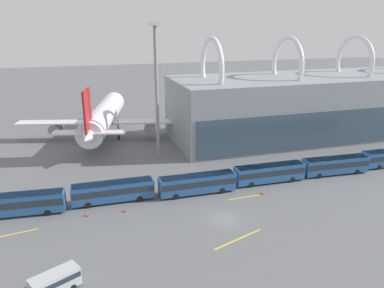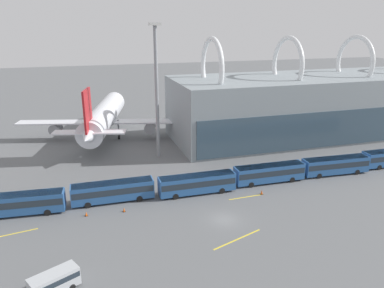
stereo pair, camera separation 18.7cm
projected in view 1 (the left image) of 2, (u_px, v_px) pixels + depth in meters
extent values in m
plane|color=slate|center=(225.00, 219.00, 55.13)|extent=(440.00, 440.00, 0.00)
cube|color=gray|center=(379.00, 101.00, 101.39)|extent=(113.46, 23.29, 15.04)
torus|color=white|center=(212.00, 68.00, 84.77)|extent=(1.10, 13.86, 13.86)
torus|color=white|center=(287.00, 65.00, 90.13)|extent=(1.10, 13.86, 13.86)
torus|color=white|center=(354.00, 63.00, 95.50)|extent=(1.10, 13.86, 13.86)
cylinder|color=silver|center=(104.00, 116.00, 93.30)|extent=(14.13, 35.25, 5.75)
sphere|color=silver|center=(114.00, 102.00, 109.88)|extent=(5.64, 5.64, 5.64)
cone|color=silver|center=(89.00, 136.00, 76.72)|extent=(7.18, 8.77, 5.46)
cube|color=silver|center=(102.00, 122.00, 91.59)|extent=(40.93, 13.98, 0.35)
cylinder|color=gray|center=(55.00, 129.00, 91.55)|extent=(3.42, 3.94, 2.67)
cylinder|color=gray|center=(150.00, 128.00, 92.61)|extent=(3.42, 3.94, 2.67)
cube|color=red|center=(87.00, 110.00, 75.93)|extent=(1.87, 5.97, 8.65)
cube|color=silver|center=(89.00, 132.00, 77.35)|extent=(15.28, 6.77, 0.28)
cylinder|color=gray|center=(112.00, 116.00, 105.27)|extent=(0.36, 0.36, 4.35)
cylinder|color=black|center=(112.00, 123.00, 105.94)|extent=(0.71, 1.18, 1.10)
cylinder|color=gray|center=(88.00, 129.00, 91.96)|extent=(0.36, 0.36, 4.35)
cylinder|color=black|center=(88.00, 137.00, 92.63)|extent=(0.71, 1.18, 1.10)
cylinder|color=gray|center=(118.00, 129.00, 92.30)|extent=(0.36, 0.36, 4.35)
cylinder|color=black|center=(119.00, 137.00, 92.97)|extent=(0.71, 1.18, 1.10)
cylinder|color=silver|center=(295.00, 98.00, 113.29)|extent=(20.50, 29.96, 5.50)
sphere|color=silver|center=(252.00, 92.00, 123.49)|extent=(5.39, 5.39, 5.39)
cone|color=silver|center=(347.00, 106.00, 103.10)|extent=(7.97, 8.59, 5.22)
cube|color=silver|center=(301.00, 102.00, 112.35)|extent=(34.05, 21.86, 0.35)
cylinder|color=gray|center=(283.00, 113.00, 105.58)|extent=(3.88, 4.20, 2.52)
cylinder|color=gray|center=(316.00, 102.00, 120.05)|extent=(3.88, 4.20, 2.52)
cube|color=red|center=(347.00, 88.00, 102.10)|extent=(3.16, 5.07, 8.04)
cube|color=silver|center=(345.00, 104.00, 103.43)|extent=(13.97, 9.92, 0.28)
cylinder|color=gray|center=(265.00, 103.00, 121.02)|extent=(0.36, 0.36, 4.66)
cylinder|color=black|center=(264.00, 110.00, 121.74)|extent=(0.94, 1.18, 1.10)
cylinder|color=gray|center=(294.00, 111.00, 110.45)|extent=(0.36, 0.36, 4.66)
cylinder|color=black|center=(294.00, 118.00, 111.18)|extent=(0.94, 1.18, 1.10)
cylinder|color=gray|center=(306.00, 107.00, 115.42)|extent=(0.36, 0.36, 4.66)
cylinder|color=black|center=(305.00, 114.00, 116.14)|extent=(0.94, 1.18, 1.10)
cube|color=#285693|center=(19.00, 204.00, 55.98)|extent=(13.23, 3.65, 2.94)
cube|color=#232D38|center=(19.00, 202.00, 55.89)|extent=(12.97, 3.66, 1.03)
cube|color=silver|center=(18.00, 195.00, 55.55)|extent=(12.84, 3.54, 0.12)
cylinder|color=black|center=(50.00, 205.00, 58.35)|extent=(1.02, 0.38, 1.00)
cylinder|color=black|center=(48.00, 213.00, 56.10)|extent=(1.02, 0.38, 1.00)
cube|color=#285693|center=(113.00, 191.00, 60.13)|extent=(13.09, 2.77, 2.94)
cube|color=#232D38|center=(113.00, 189.00, 60.04)|extent=(12.83, 2.79, 1.03)
cube|color=silver|center=(113.00, 183.00, 59.70)|extent=(12.70, 2.68, 0.12)
cylinder|color=black|center=(138.00, 192.00, 62.73)|extent=(1.00, 0.31, 1.00)
cylinder|color=black|center=(140.00, 199.00, 60.53)|extent=(1.00, 0.31, 1.00)
cylinder|color=black|center=(88.00, 199.00, 60.57)|extent=(1.00, 0.31, 1.00)
cylinder|color=black|center=(88.00, 205.00, 58.36)|extent=(1.00, 0.31, 1.00)
cube|color=#285693|center=(197.00, 183.00, 63.02)|extent=(13.09, 2.76, 2.94)
cube|color=#232D38|center=(197.00, 182.00, 62.92)|extent=(12.83, 2.79, 1.03)
cube|color=silver|center=(197.00, 176.00, 62.58)|extent=(12.70, 2.68, 0.12)
cylinder|color=black|center=(217.00, 185.00, 65.62)|extent=(1.00, 0.31, 1.00)
cylinder|color=black|center=(222.00, 191.00, 63.41)|extent=(1.00, 0.31, 1.00)
cylinder|color=black|center=(172.00, 191.00, 63.45)|extent=(1.00, 0.31, 1.00)
cylinder|color=black|center=(176.00, 197.00, 61.25)|extent=(1.00, 0.31, 1.00)
cube|color=#285693|center=(269.00, 173.00, 67.48)|extent=(13.10, 2.82, 2.94)
cube|color=#232D38|center=(269.00, 171.00, 67.39)|extent=(12.84, 2.85, 1.03)
cube|color=silver|center=(270.00, 165.00, 67.04)|extent=(12.71, 2.74, 0.12)
cylinder|color=black|center=(285.00, 175.00, 70.06)|extent=(1.00, 0.32, 1.00)
cylinder|color=black|center=(292.00, 180.00, 67.86)|extent=(1.00, 0.32, 1.00)
cylinder|color=black|center=(246.00, 179.00, 67.93)|extent=(1.00, 0.32, 1.00)
cylinder|color=black|center=(251.00, 185.00, 65.72)|extent=(1.00, 0.32, 1.00)
cube|color=#285693|center=(335.00, 165.00, 71.16)|extent=(13.19, 3.33, 2.94)
cube|color=#232D38|center=(336.00, 163.00, 71.07)|extent=(12.93, 3.34, 1.03)
cube|color=silver|center=(336.00, 158.00, 70.73)|extent=(12.79, 3.23, 0.12)
cylinder|color=black|center=(349.00, 167.00, 73.62)|extent=(1.01, 0.35, 1.00)
cylinder|color=black|center=(357.00, 172.00, 71.38)|extent=(1.01, 0.35, 1.00)
cylinder|color=black|center=(312.00, 171.00, 71.78)|extent=(1.01, 0.35, 1.00)
cylinder|color=black|center=(319.00, 176.00, 69.55)|extent=(1.01, 0.35, 1.00)
cylinder|color=black|center=(370.00, 163.00, 75.90)|extent=(1.01, 0.32, 1.00)
cylinder|color=black|center=(379.00, 167.00, 73.68)|extent=(1.01, 0.32, 1.00)
cube|color=#B2B7BC|center=(55.00, 282.00, 39.86)|extent=(5.49, 4.06, 2.08)
cube|color=#232D38|center=(55.00, 279.00, 39.76)|extent=(5.36, 4.01, 0.62)
cylinder|color=black|center=(73.00, 287.00, 40.50)|extent=(0.72, 0.51, 0.70)
cylinder|color=black|center=(65.00, 279.00, 41.78)|extent=(0.72, 0.51, 0.70)
cylinder|color=gray|center=(157.00, 94.00, 77.31)|extent=(0.74, 0.74, 27.17)
cube|color=silver|center=(155.00, 24.00, 73.04)|extent=(2.21, 2.21, 0.55)
cube|color=yellow|center=(238.00, 239.00, 50.10)|extent=(7.94, 3.00, 0.01)
cube|color=yellow|center=(11.00, 235.00, 51.21)|extent=(6.90, 1.37, 0.01)
cube|color=yellow|center=(247.00, 197.00, 62.25)|extent=(6.30, 0.47, 0.01)
cube|color=black|center=(125.00, 212.00, 57.38)|extent=(0.44, 0.44, 0.02)
cone|color=#EA5914|center=(124.00, 210.00, 57.26)|extent=(0.33, 0.33, 0.70)
cube|color=black|center=(87.00, 216.00, 56.13)|extent=(0.47, 0.47, 0.02)
cone|color=#EA5914|center=(86.00, 214.00, 56.02)|extent=(0.35, 0.35, 0.68)
cube|color=black|center=(262.00, 194.00, 63.29)|extent=(0.48, 0.48, 0.02)
cone|color=#EA5914|center=(262.00, 192.00, 63.17)|extent=(0.35, 0.35, 0.77)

